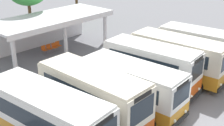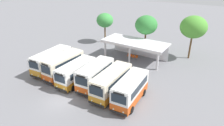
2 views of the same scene
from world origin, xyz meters
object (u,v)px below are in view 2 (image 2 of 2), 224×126
(waiting_chair_end_by_column, at_px, (128,55))
(waiting_chair_second_from_end, at_px, (131,56))
(waiting_chair_middle_seat, at_px, (133,57))
(city_bus_fourth_amber, at_px, (95,74))
(city_bus_nearest_orange, at_px, (52,60))
(waiting_chair_fourth_seat, at_px, (136,57))
(city_bus_middle_cream, at_px, (76,72))
(city_bus_far_end_green, at_px, (130,89))
(city_bus_second_in_row, at_px, (64,65))
(city_bus_fifth_blue, at_px, (112,82))

(waiting_chair_end_by_column, distance_m, waiting_chair_second_from_end, 0.55)
(waiting_chair_middle_seat, bearing_deg, city_bus_fourth_amber, -90.52)
(waiting_chair_end_by_column, bearing_deg, city_bus_fourth_amber, -84.98)
(city_bus_nearest_orange, height_order, waiting_chair_second_from_end, city_bus_nearest_orange)
(waiting_chair_fourth_seat, bearing_deg, waiting_chair_second_from_end, -176.03)
(city_bus_middle_cream, relative_size, waiting_chair_second_from_end, 8.08)
(waiting_chair_middle_seat, bearing_deg, waiting_chair_second_from_end, 173.76)
(city_bus_fourth_amber, bearing_deg, city_bus_middle_cream, -167.06)
(city_bus_middle_cream, bearing_deg, city_bus_far_end_green, 0.03)
(waiting_chair_second_from_end, bearing_deg, waiting_chair_end_by_column, 176.20)
(waiting_chair_middle_seat, bearing_deg, waiting_chair_fourth_seat, 13.93)
(waiting_chair_middle_seat, bearing_deg, city_bus_nearest_orange, -128.45)
(waiting_chair_end_by_column, relative_size, waiting_chair_second_from_end, 1.00)
(city_bus_second_in_row, distance_m, city_bus_fourth_amber, 5.92)
(city_bus_far_end_green, relative_size, waiting_chair_second_from_end, 8.02)
(city_bus_second_in_row, bearing_deg, waiting_chair_end_by_column, 67.13)
(city_bus_fourth_amber, bearing_deg, city_bus_far_end_green, -6.51)
(city_bus_fourth_amber, relative_size, waiting_chair_end_by_column, 8.08)
(city_bus_second_in_row, bearing_deg, waiting_chair_fourth_seat, 60.66)
(waiting_chair_end_by_column, height_order, waiting_chair_fourth_seat, same)
(city_bus_fourth_amber, distance_m, city_bus_fifth_blue, 2.98)
(city_bus_second_in_row, bearing_deg, city_bus_far_end_green, -2.03)
(city_bus_nearest_orange, height_order, city_bus_middle_cream, city_bus_nearest_orange)
(city_bus_fourth_amber, xyz_separation_m, waiting_chair_fourth_seat, (0.66, 11.43, -1.31))
(city_bus_nearest_orange, bearing_deg, waiting_chair_fourth_seat, 50.21)
(city_bus_nearest_orange, xyz_separation_m, city_bus_fourth_amber, (8.87, 0.01, 0.01))
(waiting_chair_second_from_end, bearing_deg, waiting_chair_fourth_seat, 3.97)
(city_bus_middle_cream, bearing_deg, waiting_chair_end_by_column, 80.80)
(city_bus_fifth_blue, bearing_deg, city_bus_far_end_green, -5.37)
(city_bus_fourth_amber, bearing_deg, waiting_chair_middle_seat, 89.48)
(waiting_chair_second_from_end, height_order, waiting_chair_fourth_seat, same)
(city_bus_middle_cream, distance_m, waiting_chair_middle_seat, 12.42)
(city_bus_fifth_blue, bearing_deg, city_bus_middle_cream, -177.26)
(city_bus_middle_cream, bearing_deg, waiting_chair_middle_seat, 75.66)
(city_bus_far_end_green, xyz_separation_m, waiting_chair_second_from_end, (-6.36, 12.03, -1.28))
(city_bus_nearest_orange, distance_m, waiting_chair_end_by_column, 13.91)
(city_bus_far_end_green, bearing_deg, city_bus_nearest_orange, 177.41)
(city_bus_fifth_blue, relative_size, waiting_chair_end_by_column, 8.73)
(city_bus_fifth_blue, bearing_deg, waiting_chair_second_from_end, 106.16)
(city_bus_nearest_orange, relative_size, city_bus_fourth_amber, 1.08)
(city_bus_nearest_orange, height_order, waiting_chair_end_by_column, city_bus_nearest_orange)
(city_bus_middle_cream, distance_m, city_bus_far_end_green, 8.87)
(city_bus_middle_cream, distance_m, waiting_chair_end_by_column, 12.29)
(city_bus_fifth_blue, distance_m, waiting_chair_second_from_end, 12.30)
(city_bus_second_in_row, relative_size, waiting_chair_end_by_column, 8.11)
(city_bus_nearest_orange, distance_m, waiting_chair_fourth_seat, 14.95)
(city_bus_middle_cream, bearing_deg, waiting_chair_second_from_end, 78.23)
(city_bus_far_end_green, height_order, waiting_chair_second_from_end, city_bus_far_end_green)
(waiting_chair_fourth_seat, bearing_deg, waiting_chair_middle_seat, -166.07)
(city_bus_fifth_blue, distance_m, waiting_chair_fourth_seat, 12.12)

